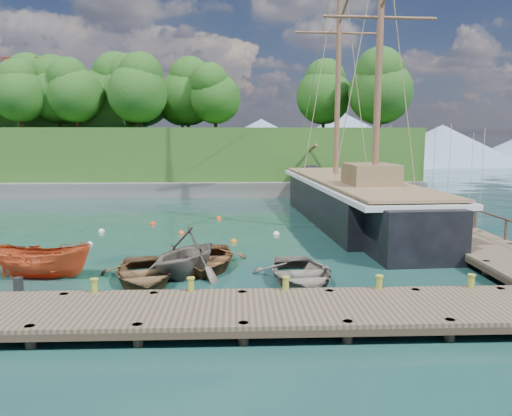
# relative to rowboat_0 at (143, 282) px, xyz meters

# --- Properties ---
(ground) EXTENTS (160.00, 160.00, 0.00)m
(ground) POSITION_rel_rowboat_0_xyz_m (3.05, 2.10, 0.00)
(ground) COLOR #1A3C38
(ground) RESTS_ON ground
(dock_near) EXTENTS (20.00, 3.20, 1.10)m
(dock_near) POSITION_rel_rowboat_0_xyz_m (5.05, -4.40, 0.43)
(dock_near) COLOR #453628
(dock_near) RESTS_ON ground
(dock_east) EXTENTS (3.20, 24.00, 1.10)m
(dock_east) POSITION_rel_rowboat_0_xyz_m (14.55, 9.10, 0.43)
(dock_east) COLOR #453628
(dock_east) RESTS_ON ground
(bollard_0) EXTENTS (0.26, 0.26, 0.45)m
(bollard_0) POSITION_rel_rowboat_0_xyz_m (-0.95, -3.00, 0.00)
(bollard_0) COLOR olive
(bollard_0) RESTS_ON ground
(bollard_1) EXTENTS (0.26, 0.26, 0.45)m
(bollard_1) POSITION_rel_rowboat_0_xyz_m (2.05, -3.00, 0.00)
(bollard_1) COLOR olive
(bollard_1) RESTS_ON ground
(bollard_2) EXTENTS (0.26, 0.26, 0.45)m
(bollard_2) POSITION_rel_rowboat_0_xyz_m (5.05, -3.00, 0.00)
(bollard_2) COLOR olive
(bollard_2) RESTS_ON ground
(bollard_3) EXTENTS (0.26, 0.26, 0.45)m
(bollard_3) POSITION_rel_rowboat_0_xyz_m (8.05, -3.00, 0.00)
(bollard_3) COLOR olive
(bollard_3) RESTS_ON ground
(bollard_4) EXTENTS (0.26, 0.26, 0.45)m
(bollard_4) POSITION_rel_rowboat_0_xyz_m (11.05, -3.00, 0.00)
(bollard_4) COLOR olive
(bollard_4) RESTS_ON ground
(rowboat_0) EXTENTS (4.12, 5.06, 0.92)m
(rowboat_0) POSITION_rel_rowboat_0_xyz_m (0.00, 0.00, 0.00)
(rowboat_0) COLOR brown
(rowboat_0) RESTS_ON ground
(rowboat_1) EXTENTS (4.79, 4.99, 2.03)m
(rowboat_1) POSITION_rel_rowboat_0_xyz_m (1.51, 0.89, 0.00)
(rowboat_1) COLOR #595149
(rowboat_1) RESTS_ON ground
(rowboat_2) EXTENTS (3.45, 4.67, 0.93)m
(rowboat_2) POSITION_rel_rowboat_0_xyz_m (2.26, 2.04, 0.00)
(rowboat_2) COLOR brown
(rowboat_2) RESTS_ON ground
(rowboat_3) EXTENTS (3.64, 4.83, 0.95)m
(rowboat_3) POSITION_rel_rowboat_0_xyz_m (5.87, -0.35, 0.00)
(rowboat_3) COLOR #605950
(rowboat_3) RESTS_ON ground
(motorboat_orange) EXTENTS (4.03, 1.91, 1.50)m
(motorboat_orange) POSITION_rel_rowboat_0_xyz_m (-3.96, 0.75, 0.00)
(motorboat_orange) COLOR #C74C23
(motorboat_orange) RESTS_ON ground
(cabin_boat_white) EXTENTS (2.42, 4.92, 1.82)m
(cabin_boat_white) POSITION_rel_rowboat_0_xyz_m (11.45, 3.93, 0.00)
(cabin_boat_white) COLOR beige
(cabin_boat_white) RESTS_ON ground
(schooner) EXTENTS (6.44, 28.23, 20.80)m
(schooner) POSITION_rel_rowboat_0_xyz_m (10.73, 12.33, 1.15)
(schooner) COLOR black
(schooner) RESTS_ON ground
(mooring_buoy_0) EXTENTS (0.31, 0.31, 0.31)m
(mooring_buoy_0) POSITION_rel_rowboat_0_xyz_m (-3.84, 6.44, 0.00)
(mooring_buoy_0) COLOR silver
(mooring_buoy_0) RESTS_ON ground
(mooring_buoy_1) EXTENTS (0.33, 0.33, 0.33)m
(mooring_buoy_1) POSITION_rel_rowboat_0_xyz_m (0.45, 9.06, 0.00)
(mooring_buoy_1) COLOR #E54D1A
(mooring_buoy_1) RESTS_ON ground
(mooring_buoy_2) EXTENTS (0.34, 0.34, 0.34)m
(mooring_buoy_2) POSITION_rel_rowboat_0_xyz_m (3.36, 6.74, 0.00)
(mooring_buoy_2) COLOR orange
(mooring_buoy_2) RESTS_ON ground
(mooring_buoy_3) EXTENTS (0.37, 0.37, 0.37)m
(mooring_buoy_3) POSITION_rel_rowboat_0_xyz_m (5.69, 8.59, 0.00)
(mooring_buoy_3) COLOR silver
(mooring_buoy_3) RESTS_ON ground
(mooring_buoy_4) EXTENTS (0.35, 0.35, 0.35)m
(mooring_buoy_4) POSITION_rel_rowboat_0_xyz_m (-1.61, 12.03, 0.00)
(mooring_buoy_4) COLOR red
(mooring_buoy_4) RESTS_ON ground
(mooring_buoy_5) EXTENTS (0.35, 0.35, 0.35)m
(mooring_buoy_5) POSITION_rel_rowboat_0_xyz_m (2.37, 13.74, 0.00)
(mooring_buoy_5) COLOR #EB4B0E
(mooring_buoy_5) RESTS_ON ground
(mooring_buoy_6) EXTENTS (0.34, 0.34, 0.34)m
(mooring_buoy_6) POSITION_rel_rowboat_0_xyz_m (-4.13, 9.76, 0.00)
(mooring_buoy_6) COLOR white
(mooring_buoy_6) RESTS_ON ground
(headland) EXTENTS (51.00, 19.31, 12.90)m
(headland) POSITION_rel_rowboat_0_xyz_m (-9.82, 33.46, 5.54)
(headland) COLOR #474744
(headland) RESTS_ON ground
(distant_ridge) EXTENTS (117.00, 40.00, 10.00)m
(distant_ridge) POSITION_rel_rowboat_0_xyz_m (7.36, 72.10, 4.35)
(distant_ridge) COLOR #728CA5
(distant_ridge) RESTS_ON ground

